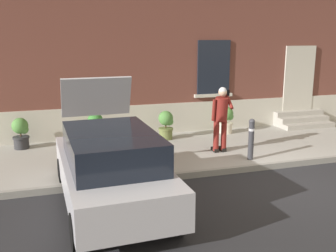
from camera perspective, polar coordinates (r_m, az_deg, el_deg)
The scene contains 13 objects.
ground_plane at distance 9.19m, azimuth 17.66°, elevation -7.88°, with size 80.00×80.00×0.00m, color #232326.
sidewalk at distance 11.44m, azimuth 9.76°, elevation -2.89°, with size 24.00×3.60×0.15m, color #99968E.
curb_edge at distance 9.90m, azimuth 14.61°, elevation -5.69°, with size 24.00×0.12×0.15m, color gray.
building_facade at distance 13.28m, azimuth 5.43°, elevation 15.37°, with size 24.00×1.52×7.50m.
entrance_stoop at distance 14.23m, azimuth 18.95°, elevation 0.82°, with size 1.85×0.96×0.48m.
hatchback_car_silver at distance 7.41m, azimuth -8.33°, elevation -5.89°, with size 1.90×4.12×2.34m.
bollard_near_person at distance 9.90m, azimuth 12.07°, elevation -1.69°, with size 0.15×0.15×1.04m.
bollard_far_left at distance 8.70m, azimuth -13.87°, elevation -3.83°, with size 0.15×0.15×1.04m.
person_on_phone at distance 10.29m, azimuth 7.76°, elevation 1.56°, with size 0.51×0.48×1.75m.
planter_charcoal at distance 11.39m, azimuth -20.72°, elevation -0.88°, with size 0.44×0.44×0.86m.
planter_terracotta at distance 11.52m, azimuth -10.52°, elevation -0.09°, with size 0.44×0.44×0.86m.
planter_olive at distance 11.63m, azimuth -0.29°, elevation 0.26°, with size 0.44×0.44×0.86m.
planter_cream at distance 12.49m, azimuth 8.54°, elevation 1.01°, with size 0.44×0.44×0.86m.
Camera 1 is at (-5.04, -6.98, 3.20)m, focal length 41.68 mm.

